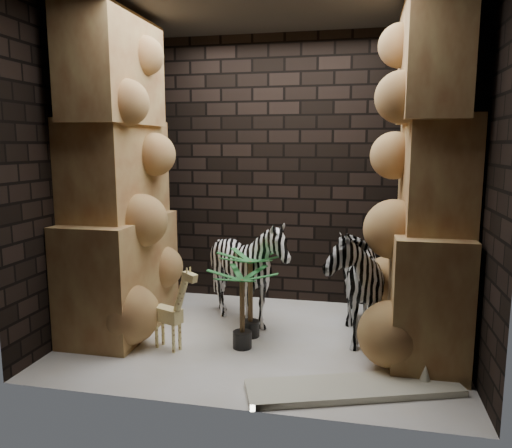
% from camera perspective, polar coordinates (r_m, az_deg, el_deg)
% --- Properties ---
extents(floor, '(3.50, 3.50, 0.00)m').
position_cam_1_polar(floor, '(4.73, 0.62, -13.17)').
color(floor, white).
rests_on(floor, ground).
extents(wall_back, '(3.50, 0.00, 3.50)m').
position_cam_1_polar(wall_back, '(5.61, 3.20, 6.11)').
color(wall_back, black).
rests_on(wall_back, ground).
extents(wall_front, '(3.50, 0.00, 3.50)m').
position_cam_1_polar(wall_front, '(3.17, -3.84, 3.82)').
color(wall_front, black).
rests_on(wall_front, ground).
extents(wall_left, '(0.00, 3.00, 3.00)m').
position_cam_1_polar(wall_left, '(5.03, -19.37, 5.27)').
color(wall_left, black).
rests_on(wall_left, ground).
extents(wall_right, '(0.00, 3.00, 3.00)m').
position_cam_1_polar(wall_right, '(4.39, 23.74, 4.53)').
color(wall_right, black).
rests_on(wall_right, ground).
extents(rock_pillar_left, '(0.68, 1.30, 3.00)m').
position_cam_1_polar(rock_pillar_left, '(4.86, -15.83, 5.32)').
color(rock_pillar_left, tan).
rests_on(rock_pillar_left, floor).
extents(rock_pillar_right, '(0.58, 1.25, 3.00)m').
position_cam_1_polar(rock_pillar_right, '(4.33, 19.46, 4.73)').
color(rock_pillar_right, tan).
rests_on(rock_pillar_right, floor).
extents(zebra_right, '(0.75, 1.18, 1.31)m').
position_cam_1_polar(zebra_right, '(4.63, 10.80, -5.27)').
color(zebra_right, white).
rests_on(zebra_right, floor).
extents(zebra_left, '(1.00, 1.19, 1.00)m').
position_cam_1_polar(zebra_left, '(4.90, -0.93, -6.14)').
color(zebra_left, white).
rests_on(zebra_left, floor).
extents(giraffe_toy, '(0.43, 0.28, 0.80)m').
position_cam_1_polar(giraffe_toy, '(4.46, -10.21, -9.23)').
color(giraffe_toy, '#F8E390').
rests_on(giraffe_toy, floor).
extents(palm_front, '(0.36, 0.36, 0.83)m').
position_cam_1_polar(palm_front, '(4.66, -0.65, -8.10)').
color(palm_front, '#1F5428').
rests_on(palm_front, floor).
extents(palm_back, '(0.36, 0.36, 0.72)m').
position_cam_1_polar(palm_back, '(4.42, -1.61, -9.75)').
color(palm_back, '#1F5428').
rests_on(palm_back, floor).
extents(surfboard, '(1.62, 0.89, 0.05)m').
position_cam_1_polar(surfboard, '(3.89, 11.19, -18.06)').
color(surfboard, beige).
rests_on(surfboard, floor).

